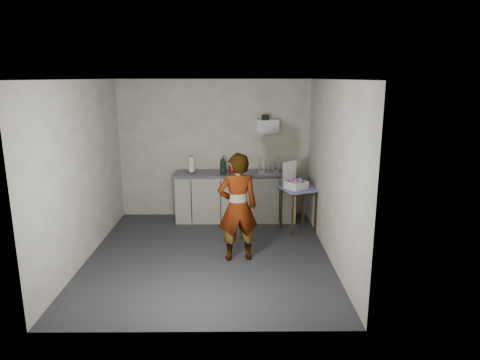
{
  "coord_description": "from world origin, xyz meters",
  "views": [
    {
      "loc": [
        0.42,
        -6.03,
        2.63
      ],
      "look_at": [
        0.47,
        0.45,
        1.07
      ],
      "focal_mm": 32.0,
      "sensor_mm": 36.0,
      "label": 1
    }
  ],
  "objects_px": {
    "side_table": "(299,193)",
    "standing_man": "(238,207)",
    "soap_bottle": "(223,165)",
    "paper_towel": "(191,165)",
    "bakery_box": "(295,183)",
    "soda_can": "(231,169)",
    "kitchen_counter": "(236,198)",
    "dark_bottle": "(223,166)",
    "dish_rack": "(268,169)"
  },
  "relations": [
    {
      "from": "kitchen_counter",
      "to": "side_table",
      "type": "xyz_separation_m",
      "value": [
        1.1,
        -0.6,
        0.25
      ]
    },
    {
      "from": "dish_rack",
      "to": "kitchen_counter",
      "type": "bearing_deg",
      "value": -179.41
    },
    {
      "from": "side_table",
      "to": "soap_bottle",
      "type": "distance_m",
      "value": 1.47
    },
    {
      "from": "soap_bottle",
      "to": "kitchen_counter",
      "type": "bearing_deg",
      "value": 25.29
    },
    {
      "from": "soap_bottle",
      "to": "bakery_box",
      "type": "distance_m",
      "value": 1.37
    },
    {
      "from": "side_table",
      "to": "dish_rack",
      "type": "bearing_deg",
      "value": 109.06
    },
    {
      "from": "standing_man",
      "to": "bakery_box",
      "type": "bearing_deg",
      "value": -138.54
    },
    {
      "from": "dark_bottle",
      "to": "soap_bottle",
      "type": "bearing_deg",
      "value": -84.94
    },
    {
      "from": "soap_bottle",
      "to": "bakery_box",
      "type": "height_order",
      "value": "soap_bottle"
    },
    {
      "from": "soap_bottle",
      "to": "soda_can",
      "type": "height_order",
      "value": "soap_bottle"
    },
    {
      "from": "standing_man",
      "to": "kitchen_counter",
      "type": "bearing_deg",
      "value": -97.64
    },
    {
      "from": "standing_man",
      "to": "dish_rack",
      "type": "xyz_separation_m",
      "value": [
        0.57,
        1.83,
        0.17
      ]
    },
    {
      "from": "side_table",
      "to": "dark_bottle",
      "type": "bearing_deg",
      "value": 135.66
    },
    {
      "from": "kitchen_counter",
      "to": "side_table",
      "type": "height_order",
      "value": "kitchen_counter"
    },
    {
      "from": "dark_bottle",
      "to": "soda_can",
      "type": "bearing_deg",
      "value": -7.27
    },
    {
      "from": "dish_rack",
      "to": "soap_bottle",
      "type": "bearing_deg",
      "value": -172.24
    },
    {
      "from": "standing_man",
      "to": "paper_towel",
      "type": "height_order",
      "value": "standing_man"
    },
    {
      "from": "side_table",
      "to": "soda_can",
      "type": "distance_m",
      "value": 1.35
    },
    {
      "from": "standing_man",
      "to": "bakery_box",
      "type": "xyz_separation_m",
      "value": [
        0.99,
        1.19,
        0.07
      ]
    },
    {
      "from": "dish_rack",
      "to": "soda_can",
      "type": "bearing_deg",
      "value": -178.64
    },
    {
      "from": "bakery_box",
      "to": "side_table",
      "type": "bearing_deg",
      "value": -13.23
    },
    {
      "from": "side_table",
      "to": "bakery_box",
      "type": "height_order",
      "value": "bakery_box"
    },
    {
      "from": "side_table",
      "to": "dish_rack",
      "type": "xyz_separation_m",
      "value": [
        -0.49,
        0.61,
        0.3
      ]
    },
    {
      "from": "soda_can",
      "to": "bakery_box",
      "type": "xyz_separation_m",
      "value": [
        1.11,
        -0.62,
        -0.11
      ]
    },
    {
      "from": "side_table",
      "to": "bakery_box",
      "type": "relative_size",
      "value": 1.69
    },
    {
      "from": "side_table",
      "to": "standing_man",
      "type": "distance_m",
      "value": 1.62
    },
    {
      "from": "standing_man",
      "to": "soap_bottle",
      "type": "bearing_deg",
      "value": -90.03
    },
    {
      "from": "kitchen_counter",
      "to": "paper_towel",
      "type": "height_order",
      "value": "paper_towel"
    },
    {
      "from": "side_table",
      "to": "standing_man",
      "type": "xyz_separation_m",
      "value": [
        -1.06,
        -1.22,
        0.13
      ]
    },
    {
      "from": "kitchen_counter",
      "to": "standing_man",
      "type": "xyz_separation_m",
      "value": [
        0.03,
        -1.82,
        0.37
      ]
    },
    {
      "from": "kitchen_counter",
      "to": "side_table",
      "type": "distance_m",
      "value": 1.27
    },
    {
      "from": "dish_rack",
      "to": "standing_man",
      "type": "bearing_deg",
      "value": -107.4
    },
    {
      "from": "standing_man",
      "to": "bakery_box",
      "type": "distance_m",
      "value": 1.55
    },
    {
      "from": "soap_bottle",
      "to": "paper_towel",
      "type": "relative_size",
      "value": 1.12
    },
    {
      "from": "soda_can",
      "to": "soap_bottle",
      "type": "bearing_deg",
      "value": -146.08
    },
    {
      "from": "soap_bottle",
      "to": "paper_towel",
      "type": "height_order",
      "value": "soap_bottle"
    },
    {
      "from": "standing_man",
      "to": "soap_bottle",
      "type": "xyz_separation_m",
      "value": [
        -0.26,
        1.71,
        0.28
      ]
    },
    {
      "from": "kitchen_counter",
      "to": "paper_towel",
      "type": "bearing_deg",
      "value": 179.78
    },
    {
      "from": "kitchen_counter",
      "to": "bakery_box",
      "type": "distance_m",
      "value": 1.28
    },
    {
      "from": "soap_bottle",
      "to": "soda_can",
      "type": "bearing_deg",
      "value": 33.92
    },
    {
      "from": "side_table",
      "to": "dish_rack",
      "type": "relative_size",
      "value": 2.03
    },
    {
      "from": "side_table",
      "to": "soda_can",
      "type": "relative_size",
      "value": 5.48
    },
    {
      "from": "dark_bottle",
      "to": "paper_towel",
      "type": "bearing_deg",
      "value": -179.34
    },
    {
      "from": "kitchen_counter",
      "to": "soap_bottle",
      "type": "xyz_separation_m",
      "value": [
        -0.23,
        -0.11,
        0.65
      ]
    },
    {
      "from": "paper_towel",
      "to": "soap_bottle",
      "type": "bearing_deg",
      "value": -10.72
    },
    {
      "from": "dish_rack",
      "to": "bakery_box",
      "type": "relative_size",
      "value": 0.83
    },
    {
      "from": "soda_can",
      "to": "paper_towel",
      "type": "relative_size",
      "value": 0.48
    },
    {
      "from": "dark_bottle",
      "to": "paper_towel",
      "type": "distance_m",
      "value": 0.57
    },
    {
      "from": "standing_man",
      "to": "side_table",
      "type": "bearing_deg",
      "value": -139.69
    },
    {
      "from": "soda_can",
      "to": "dark_bottle",
      "type": "height_order",
      "value": "dark_bottle"
    }
  ]
}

